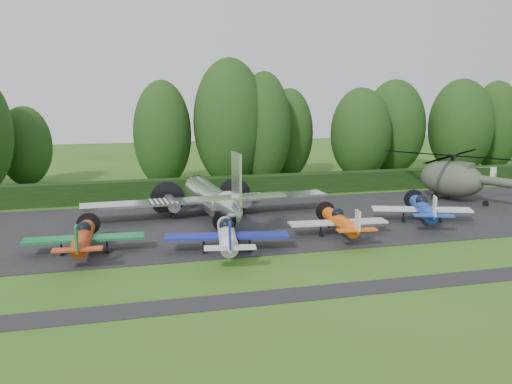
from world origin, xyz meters
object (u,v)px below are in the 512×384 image
object	(u,v)px
helicopter	(452,176)
light_plane_white	(227,235)
light_plane_orange	(340,222)
sign_board	(480,173)
light_plane_red	(83,238)
transport_plane	(212,198)
light_plane_blue	(423,208)

from	to	relation	value
helicopter	light_plane_white	bearing A→B (deg)	-131.53
light_plane_orange	helicopter	distance (m)	18.36
light_plane_white	sign_board	world-z (taller)	light_plane_white
light_plane_orange	sign_board	xyz separation A→B (m)	(23.47, 16.29, 0.21)
light_plane_red	light_plane_white	bearing A→B (deg)	-16.21
transport_plane	sign_board	xyz separation A→B (m)	(31.36, 8.80, -0.46)
transport_plane	sign_board	distance (m)	32.57
light_plane_red	light_plane_orange	bearing A→B (deg)	-3.11
helicopter	transport_plane	bearing A→B (deg)	-152.09
transport_plane	light_plane_orange	world-z (taller)	transport_plane
transport_plane	sign_board	bearing A→B (deg)	18.38
light_plane_orange	helicopter	world-z (taller)	helicopter
light_plane_white	light_plane_orange	bearing A→B (deg)	4.10
transport_plane	light_plane_red	size ratio (longest dim) A/B	2.56
light_plane_blue	sign_board	size ratio (longest dim) A/B	2.27
light_plane_white	light_plane_orange	size ratio (longest dim) A/B	1.12
light_plane_white	light_plane_orange	distance (m)	8.96
light_plane_blue	helicopter	distance (m)	10.80
transport_plane	light_plane_orange	size ratio (longest dim) A/B	2.70
light_plane_red	sign_board	bearing A→B (deg)	18.34
light_plane_red	light_plane_orange	distance (m)	17.56
light_plane_white	light_plane_orange	world-z (taller)	light_plane_white
light_plane_red	light_plane_blue	distance (m)	25.57
light_plane_white	helicopter	distance (m)	26.98
light_plane_blue	helicopter	xyz separation A→B (m)	(7.61, 7.59, 1.12)
transport_plane	light_plane_red	bearing A→B (deg)	-139.19
transport_plane	light_plane_orange	xyz separation A→B (m)	(7.89, -7.48, -0.67)
light_plane_blue	transport_plane	bearing A→B (deg)	141.68
light_plane_white	sign_board	xyz separation A→B (m)	(32.17, 18.39, 0.08)
light_plane_blue	helicopter	size ratio (longest dim) A/B	0.51
transport_plane	light_plane_red	world-z (taller)	transport_plane
light_plane_red	light_plane_blue	world-z (taller)	light_plane_blue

